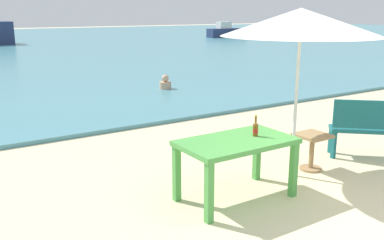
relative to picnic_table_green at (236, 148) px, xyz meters
The scene contains 8 objects.
ground_plane 1.73m from the picnic_table_green, 58.91° to the right, with size 120.00×120.00×0.00m, color beige.
picnic_table_green is the anchor object (origin of this frame).
beer_bottle_amber 0.35m from the picnic_table_green, ahead, with size 0.07×0.07×0.26m.
patio_umbrella 1.87m from the picnic_table_green, ahead, with size 2.10×2.10×2.30m.
side_table_wood 1.59m from the picnic_table_green, ahead, with size 0.44×0.44×0.54m.
bench_teal_center 2.69m from the picnic_table_green, ahead, with size 1.13×1.07×0.95m.
swimmer_person 7.43m from the picnic_table_green, 67.15° to the left, with size 0.34×0.34×0.41m.
boat_ferry 32.44m from the picnic_table_green, 52.81° to the left, with size 3.56×0.97×1.29m.
Camera 1 is at (-3.97, -2.49, 2.26)m, focal length 40.29 mm.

